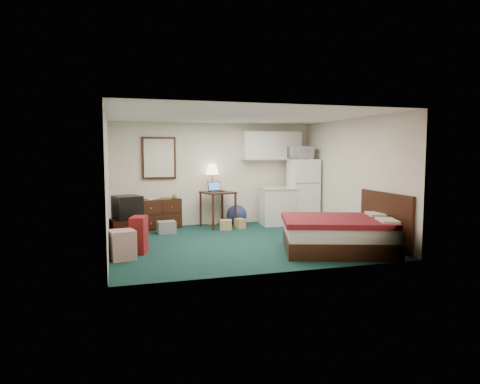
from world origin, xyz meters
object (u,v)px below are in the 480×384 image
object	(u,v)px
dresser	(158,214)
fridge	(303,192)
tv_stand	(125,233)
suitcase	(139,235)
floor_lamp	(212,195)
desk	(218,209)
bed	(338,235)
kitchen_counter	(278,207)

from	to	relation	value
dresser	fridge	world-z (taller)	fridge
tv_stand	suitcase	xyz separation A→B (m)	(0.22, -0.68, 0.07)
dresser	floor_lamp	bearing A→B (deg)	-12.28
fridge	tv_stand	world-z (taller)	fridge
desk	fridge	bearing A→B (deg)	-21.01
fridge	bed	world-z (taller)	fridge
floor_lamp	tv_stand	xyz separation A→B (m)	(-2.11, -1.76, -0.50)
floor_lamp	suitcase	size ratio (longest dim) A/B	2.29
tv_stand	fridge	bearing A→B (deg)	7.69
fridge	dresser	bearing A→B (deg)	179.97
desk	tv_stand	distance (m)	2.66
dresser	tv_stand	bearing A→B (deg)	-130.22
suitcase	bed	bearing A→B (deg)	1.50
bed	dresser	bearing A→B (deg)	150.08
floor_lamp	suitcase	xyz separation A→B (m)	(-1.89, -2.44, -0.43)
floor_lamp	bed	world-z (taller)	floor_lamp
dresser	floor_lamp	distance (m)	1.39
desk	bed	world-z (taller)	desk
kitchen_counter	fridge	size ratio (longest dim) A/B	0.55
fridge	suitcase	bearing A→B (deg)	-148.31
fridge	suitcase	size ratio (longest dim) A/B	2.46
dresser	floor_lamp	world-z (taller)	floor_lamp
desk	fridge	world-z (taller)	fridge
bed	suitcase	distance (m)	3.58
floor_lamp	fridge	world-z (taller)	fridge
floor_lamp	suitcase	distance (m)	3.11
dresser	bed	bearing A→B (deg)	-63.72
bed	tv_stand	xyz separation A→B (m)	(-3.69, 1.58, -0.05)
fridge	suitcase	xyz separation A→B (m)	(-4.12, -2.02, -0.48)
dresser	kitchen_counter	size ratio (longest dim) A/B	1.15
dresser	suitcase	world-z (taller)	dresser
kitchen_counter	tv_stand	size ratio (longest dim) A/B	1.60
kitchen_counter	fridge	world-z (taller)	fridge
dresser	kitchen_counter	bearing A→B (deg)	-21.55
fridge	suitcase	world-z (taller)	fridge
dresser	suitcase	bearing A→B (deg)	-118.73
dresser	suitcase	xyz separation A→B (m)	(-0.57, -2.37, -0.02)
desk	suitcase	distance (m)	2.94
suitcase	fridge	bearing A→B (deg)	42.23
tv_stand	suitcase	distance (m)	0.72
floor_lamp	dresser	bearing A→B (deg)	-176.98
suitcase	floor_lamp	bearing A→B (deg)	68.27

